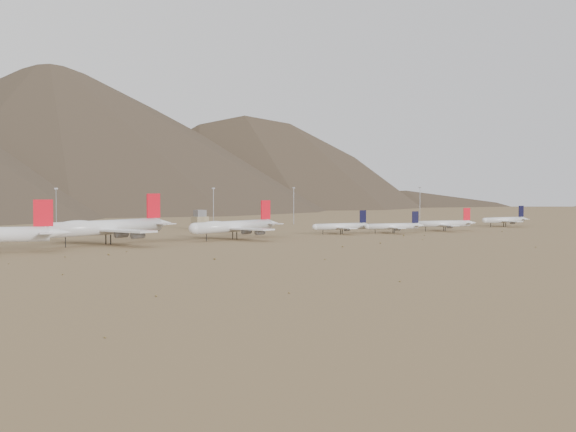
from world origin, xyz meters
TOP-DOWN VIEW (x-y plane):
  - ground at (0.00, 0.00)m, footprint 3000.00×3000.00m
  - widebody_centre at (-65.52, 38.31)m, footprint 75.41×59.86m
  - widebody_east at (-0.09, 32.98)m, footprint 63.35×50.01m
  - narrowbody_a at (72.67, 35.54)m, footprint 39.12×28.38m
  - narrowbody_b at (100.22, 22.58)m, footprint 36.07×26.79m
  - narrowbody_c at (139.30, 20.38)m, footprint 39.83×29.57m
  - narrowbody_d at (208.23, 31.95)m, footprint 40.99×29.58m
  - control_tower at (30.00, 120.00)m, footprint 8.00×8.00m
  - mast_west at (-58.24, 124.17)m, footprint 2.00×0.60m
  - mast_centre at (30.17, 103.99)m, footprint 2.00×0.60m
  - mast_east at (114.65, 138.19)m, footprint 2.00×0.60m
  - mast_far_east at (215.26, 116.46)m, footprint 2.00×0.60m
  - desert_scrub at (29.40, -69.72)m, footprint 427.57×174.43m

SIDE VIEW (x-z plane):
  - ground at x=0.00m, z-range 0.00..0.00m
  - desert_scrub at x=29.40m, z-range -0.12..0.74m
  - narrowbody_b at x=100.22m, z-range -2.16..10.13m
  - narrowbody_a at x=72.67m, z-range -2.27..10.67m
  - narrowbody_d at x=208.23m, z-range -2.37..11.16m
  - narrowbody_c at x=139.30m, z-range -2.38..11.18m
  - control_tower at x=30.00m, z-range -0.68..11.32m
  - widebody_east at x=-0.09m, z-range -2.99..16.25m
  - widebody_centre at x=-65.52m, z-range -3.59..19.55m
  - mast_west at x=-58.24m, z-range 1.35..27.05m
  - mast_centre at x=30.17m, z-range 1.35..27.05m
  - mast_east at x=114.65m, z-range 1.35..27.05m
  - mast_far_east at x=215.26m, z-range 1.35..27.05m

